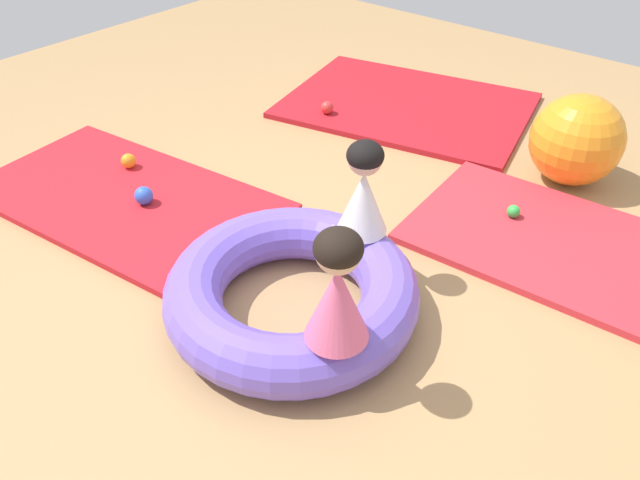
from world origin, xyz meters
TOP-DOWN VIEW (x-y plane):
  - ground_plane at (0.00, 0.00)m, footprint 8.00×8.00m
  - gym_mat_near_left at (-1.28, -0.07)m, footprint 1.92×1.20m
  - gym_mat_far_left at (0.81, 1.13)m, footprint 1.53×1.06m
  - gym_mat_near_right at (-0.73, 2.05)m, footprint 1.98×1.63m
  - inflatable_cushion at (0.08, -0.14)m, footprint 1.16×1.16m
  - child_in_pink at (0.49, -0.33)m, footprint 0.28×0.28m
  - child_in_white at (0.15, 0.29)m, footprint 0.32×0.32m
  - play_ball_green at (0.54, 1.18)m, footprint 0.07×0.07m
  - play_ball_blue at (-1.14, -0.04)m, footprint 0.11×0.11m
  - play_ball_orange at (-1.54, 0.15)m, footprint 0.09×0.09m
  - play_ball_red at (-1.07, 1.53)m, footprint 0.09×0.09m
  - exercise_ball_large at (0.60, 1.82)m, footprint 0.55×0.55m

SIDE VIEW (x-z plane):
  - ground_plane at x=0.00m, z-range 0.00..0.00m
  - gym_mat_near_left at x=-1.28m, z-range 0.00..0.04m
  - gym_mat_far_left at x=0.81m, z-range 0.00..0.04m
  - gym_mat_near_right at x=-0.73m, z-range 0.00..0.04m
  - play_ball_green at x=0.54m, z-range 0.04..0.11m
  - play_ball_red at x=-1.07m, z-range 0.04..0.13m
  - play_ball_orange at x=-1.54m, z-range 0.04..0.13m
  - play_ball_blue at x=-1.14m, z-range 0.04..0.15m
  - inflatable_cushion at x=0.08m, z-range 0.00..0.27m
  - exercise_ball_large at x=0.60m, z-range 0.00..0.55m
  - child_in_white at x=0.15m, z-range 0.26..0.73m
  - child_in_pink at x=0.49m, z-range 0.26..0.76m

